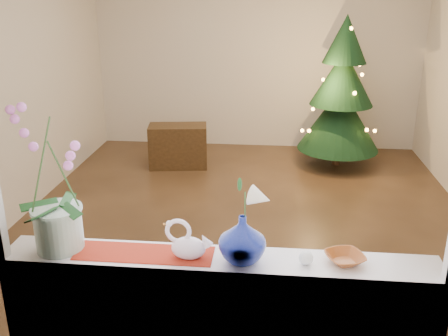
# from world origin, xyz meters

# --- Properties ---
(ground) EXTENTS (5.00, 5.00, 0.00)m
(ground) POSITION_xyz_m (0.00, 0.00, 0.00)
(ground) COLOR #332214
(ground) RESTS_ON ground
(wall_back) EXTENTS (4.50, 0.10, 2.70)m
(wall_back) POSITION_xyz_m (0.00, 2.50, 1.35)
(wall_back) COLOR beige
(wall_back) RESTS_ON ground
(wall_front) EXTENTS (4.50, 0.10, 2.70)m
(wall_front) POSITION_xyz_m (0.00, -2.50, 1.35)
(wall_front) COLOR beige
(wall_front) RESTS_ON ground
(wall_left) EXTENTS (0.10, 5.00, 2.70)m
(wall_left) POSITION_xyz_m (-2.25, 0.00, 1.35)
(wall_left) COLOR beige
(wall_left) RESTS_ON ground
(windowsill) EXTENTS (2.20, 0.26, 0.04)m
(windowsill) POSITION_xyz_m (0.00, -2.37, 0.90)
(windowsill) COLOR white
(windowsill) RESTS_ON window_apron
(window_frame) EXTENTS (2.22, 0.06, 1.60)m
(window_frame) POSITION_xyz_m (0.00, -2.47, 1.70)
(window_frame) COLOR white
(window_frame) RESTS_ON windowsill
(runner) EXTENTS (0.70, 0.20, 0.01)m
(runner) POSITION_xyz_m (-0.38, -2.37, 0.92)
(runner) COLOR maroon
(runner) RESTS_ON windowsill
(orchid_pot) EXTENTS (0.30, 0.30, 0.76)m
(orchid_pot) POSITION_xyz_m (-0.82, -2.36, 1.30)
(orchid_pot) COLOR white
(orchid_pot) RESTS_ON windowsill
(swan) EXTENTS (0.25, 0.14, 0.20)m
(swan) POSITION_xyz_m (-0.15, -2.39, 1.02)
(swan) COLOR white
(swan) RESTS_ON windowsill
(blue_vase) EXTENTS (0.32, 0.32, 0.28)m
(blue_vase) POSITION_xyz_m (0.12, -2.39, 1.06)
(blue_vase) COLOR navy
(blue_vase) RESTS_ON windowsill
(lily) EXTENTS (0.15, 0.09, 0.21)m
(lily) POSITION_xyz_m (0.12, -2.39, 1.30)
(lily) COLOR white
(lily) RESTS_ON blue_vase
(paperweight) EXTENTS (0.07, 0.07, 0.07)m
(paperweight) POSITION_xyz_m (0.43, -2.39, 0.95)
(paperweight) COLOR white
(paperweight) RESTS_ON windowsill
(amber_dish) EXTENTS (0.20, 0.20, 0.04)m
(amber_dish) POSITION_xyz_m (0.62, -2.36, 0.94)
(amber_dish) COLOR brown
(amber_dish) RESTS_ON windowsill
(xmas_tree) EXTENTS (1.18, 1.18, 1.90)m
(xmas_tree) POSITION_xyz_m (1.09, 1.75, 0.95)
(xmas_tree) COLOR black
(xmas_tree) RESTS_ON ground
(side_table) EXTENTS (0.78, 0.46, 0.55)m
(side_table) POSITION_xyz_m (-0.95, 1.47, 0.27)
(side_table) COLOR black
(side_table) RESTS_ON ground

